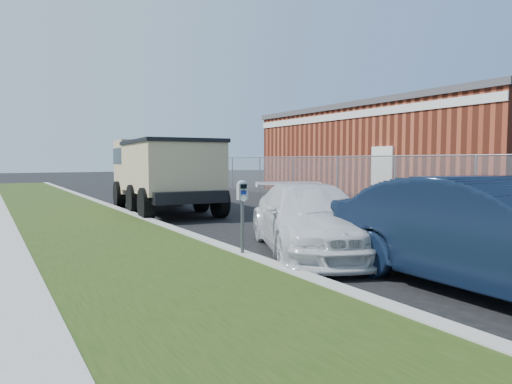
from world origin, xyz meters
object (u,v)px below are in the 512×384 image
white_wagon (309,218)px  parking_meter (242,201)px  navy_sedan (493,236)px  dump_truck (162,170)px

white_wagon → parking_meter: bearing=-151.2°
parking_meter → white_wagon: parking_meter is taller
navy_sedan → dump_truck: dump_truck is taller
white_wagon → navy_sedan: navy_sedan is taller
navy_sedan → dump_truck: bearing=92.3°
parking_meter → dump_truck: size_ratio=0.20×
parking_meter → white_wagon: 1.51m
parking_meter → navy_sedan: (1.77, -3.14, -0.27)m
white_wagon → dump_truck: bearing=113.6°
parking_meter → navy_sedan: bearing=-53.9°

